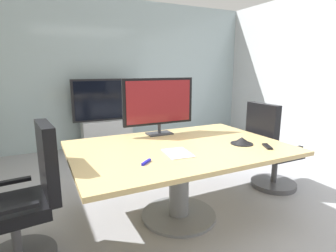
{
  "coord_description": "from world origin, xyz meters",
  "views": [
    {
      "loc": [
        -1.27,
        -2.08,
        1.5
      ],
      "look_at": [
        -0.06,
        0.39,
        0.9
      ],
      "focal_mm": 28.76,
      "sensor_mm": 36.0,
      "label": 1
    }
  ],
  "objects_px": {
    "tv_monitor": "(159,103)",
    "remote_control": "(267,146)",
    "office_chair_right": "(270,153)",
    "conference_phone": "(242,141)",
    "wall_display_unit": "(107,126)",
    "conference_table": "(179,162)",
    "office_chair_left": "(27,206)"
  },
  "relations": [
    {
      "from": "office_chair_right",
      "to": "remote_control",
      "type": "xyz_separation_m",
      "value": [
        -0.62,
        -0.51,
        0.31
      ]
    },
    {
      "from": "office_chair_right",
      "to": "wall_display_unit",
      "type": "height_order",
      "value": "wall_display_unit"
    },
    {
      "from": "conference_table",
      "to": "remote_control",
      "type": "distance_m",
      "value": 0.86
    },
    {
      "from": "remote_control",
      "to": "wall_display_unit",
      "type": "bearing_deg",
      "value": 132.38
    },
    {
      "from": "tv_monitor",
      "to": "remote_control",
      "type": "bearing_deg",
      "value": -52.89
    },
    {
      "from": "conference_table",
      "to": "conference_phone",
      "type": "distance_m",
      "value": 0.66
    },
    {
      "from": "office_chair_right",
      "to": "tv_monitor",
      "type": "distance_m",
      "value": 1.54
    },
    {
      "from": "office_chair_left",
      "to": "remote_control",
      "type": "bearing_deg",
      "value": 73.93
    },
    {
      "from": "conference_phone",
      "to": "wall_display_unit",
      "type": "bearing_deg",
      "value": 102.78
    },
    {
      "from": "conference_table",
      "to": "tv_monitor",
      "type": "distance_m",
      "value": 0.74
    },
    {
      "from": "wall_display_unit",
      "to": "conference_phone",
      "type": "distance_m",
      "value": 3.02
    },
    {
      "from": "tv_monitor",
      "to": "conference_table",
      "type": "bearing_deg",
      "value": -92.29
    },
    {
      "from": "office_chair_left",
      "to": "remote_control",
      "type": "xyz_separation_m",
      "value": [
        2.08,
        -0.38,
        0.31
      ]
    },
    {
      "from": "office_chair_left",
      "to": "wall_display_unit",
      "type": "distance_m",
      "value": 3.04
    },
    {
      "from": "conference_table",
      "to": "office_chair_left",
      "type": "height_order",
      "value": "office_chair_left"
    },
    {
      "from": "tv_monitor",
      "to": "conference_phone",
      "type": "relative_size",
      "value": 3.82
    },
    {
      "from": "tv_monitor",
      "to": "wall_display_unit",
      "type": "xyz_separation_m",
      "value": [
        -0.09,
        2.19,
        -0.67
      ]
    },
    {
      "from": "conference_phone",
      "to": "remote_control",
      "type": "xyz_separation_m",
      "value": [
        0.14,
        -0.2,
        -0.02
      ]
    },
    {
      "from": "office_chair_left",
      "to": "remote_control",
      "type": "distance_m",
      "value": 2.14
    },
    {
      "from": "office_chair_right",
      "to": "conference_phone",
      "type": "bearing_deg",
      "value": 112.82
    },
    {
      "from": "conference_table",
      "to": "wall_display_unit",
      "type": "xyz_separation_m",
      "value": [
        -0.07,
        2.71,
        -0.15
      ]
    },
    {
      "from": "remote_control",
      "to": "conference_phone",
      "type": "bearing_deg",
      "value": 153.22
    },
    {
      "from": "office_chair_right",
      "to": "conference_table",
      "type": "bearing_deg",
      "value": 94.46
    },
    {
      "from": "wall_display_unit",
      "to": "conference_phone",
      "type": "xyz_separation_m",
      "value": [
        0.66,
        -2.93,
        0.34
      ]
    },
    {
      "from": "conference_table",
      "to": "remote_control",
      "type": "bearing_deg",
      "value": -29.43
    },
    {
      "from": "office_chair_left",
      "to": "remote_control",
      "type": "height_order",
      "value": "office_chair_left"
    },
    {
      "from": "conference_table",
      "to": "office_chair_left",
      "type": "relative_size",
      "value": 1.88
    },
    {
      "from": "conference_phone",
      "to": "office_chair_left",
      "type": "bearing_deg",
      "value": 174.8
    },
    {
      "from": "conference_table",
      "to": "tv_monitor",
      "type": "bearing_deg",
      "value": 87.71
    },
    {
      "from": "office_chair_right",
      "to": "wall_display_unit",
      "type": "distance_m",
      "value": 2.98
    },
    {
      "from": "office_chair_left",
      "to": "office_chair_right",
      "type": "height_order",
      "value": "same"
    },
    {
      "from": "office_chair_right",
      "to": "conference_phone",
      "type": "relative_size",
      "value": 4.95
    }
  ]
}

